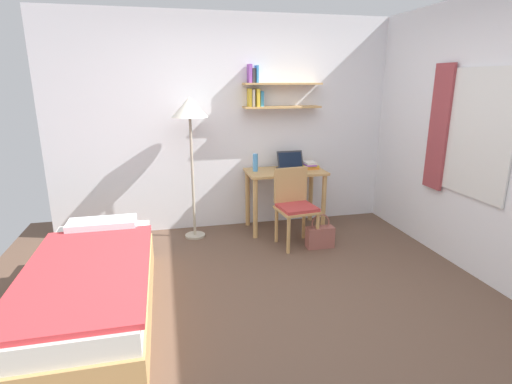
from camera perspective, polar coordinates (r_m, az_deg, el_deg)
ground_plane at (r=3.51m, az=2.95°, el=-15.69°), size 5.28×5.28×0.00m
wall_back at (r=5.00m, az=-3.17°, el=9.75°), size 4.40×0.27×2.60m
wall_right at (r=4.11m, az=31.53°, el=6.08°), size 0.10×4.40×2.60m
bed at (r=3.49m, az=-22.47°, el=-12.65°), size 0.91×2.02×0.54m
desk at (r=4.95m, az=4.19°, el=1.34°), size 0.96×0.54×0.76m
desk_chair at (r=4.52m, az=5.60°, el=-1.67°), size 0.47×0.46×0.87m
standing_lamp at (r=4.58m, az=-9.48°, el=10.88°), size 0.41×0.41×1.65m
laptop at (r=5.00m, az=5.03°, el=3.95°), size 0.34×0.24×0.22m
water_bottle at (r=4.84m, az=-0.10°, el=4.24°), size 0.06×0.06×0.21m
book_stack at (r=5.05m, az=7.75°, el=3.82°), size 0.19×0.22×0.08m
handbag at (r=4.57m, az=9.17°, el=-6.28°), size 0.31×0.13×0.40m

